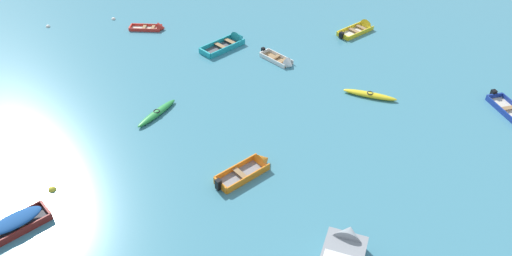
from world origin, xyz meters
TOP-DOWN VIEW (x-y plane):
  - rowboat_yellow_near_camera at (7.80, 35.02)m, footprint 3.44×3.41m
  - kayak_green_foreground_center at (-6.46, 21.45)m, footprint 2.09×3.41m
  - rowboat_white_cluster_outer at (1.34, 28.68)m, footprint 2.88×2.71m
  - rowboat_orange_distant_center at (0.13, 16.78)m, footprint 3.20×3.21m
  - rowboat_turquoise_back_row_center at (-2.82, 31.50)m, footprint 3.67×3.95m
  - rowboat_red_far_back at (-9.62, 33.55)m, footprint 3.02×1.04m
  - rowboat_maroon_back_row_left at (-11.30, 11.26)m, footprint 3.16×3.29m
  - kayak_yellow_near_right at (7.35, 24.70)m, footprint 3.64×1.52m
  - mooring_buoy_outer_edge at (-13.78, 35.19)m, footprint 0.36×0.36m
  - mooring_buoy_far_field at (-18.88, 33.27)m, footprint 0.36×0.36m
  - mooring_buoy_trailing at (-10.34, 14.32)m, footprint 0.42×0.42m

SIDE VIEW (x-z plane):
  - mooring_buoy_outer_edge at x=-13.78m, z-range -0.18..0.18m
  - mooring_buoy_far_field at x=-18.88m, z-range -0.18..0.18m
  - mooring_buoy_trailing at x=-10.34m, z-range -0.21..0.21m
  - rowboat_red_far_back at x=-9.62m, z-range -0.31..0.57m
  - rowboat_white_cluster_outer at x=1.34m, z-range -0.31..0.61m
  - kayak_green_foreground_center at x=-6.46m, z-range -0.01..0.33m
  - kayak_yellow_near_right at x=7.35m, z-range -0.01..0.34m
  - rowboat_yellow_near_camera at x=7.80m, z-range -0.43..0.77m
  - rowboat_orange_distant_center at x=0.13m, z-range -0.34..0.73m
  - rowboat_turquoise_back_row_center at x=-2.82m, z-range -0.44..0.85m
  - rowboat_maroon_back_row_left at x=-11.30m, z-range -0.28..0.88m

